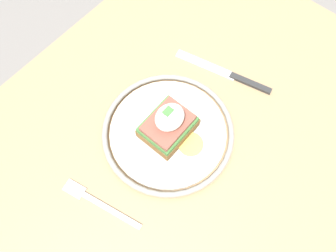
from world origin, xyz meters
TOP-DOWN VIEW (x-y plane):
  - ground_plane at (0.00, 0.00)m, footprint 6.00×6.00m
  - dining_table at (0.00, 0.00)m, footprint 0.84×0.69m
  - plate at (-0.04, 0.02)m, footprint 0.24×0.24m
  - sandwich at (-0.04, 0.02)m, footprint 0.09×0.11m
  - fork at (-0.21, 0.03)m, footprint 0.04×0.15m
  - knife at (0.14, 0.01)m, footprint 0.06×0.20m

SIDE VIEW (x-z plane):
  - ground_plane at x=0.00m, z-range 0.00..0.00m
  - dining_table at x=0.00m, z-range 0.23..0.95m
  - fork at x=-0.21m, z-range 0.72..0.73m
  - knife at x=0.14m, z-range 0.72..0.73m
  - plate at x=-0.04m, z-range 0.72..0.74m
  - sandwich at x=-0.04m, z-range 0.73..0.81m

